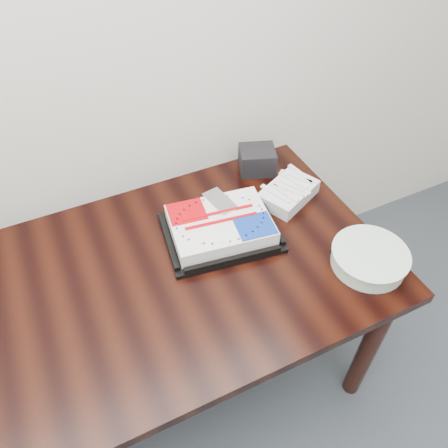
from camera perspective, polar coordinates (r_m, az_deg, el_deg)
name	(u,v)px	position (r m, az deg, el deg)	size (l,w,h in m)	color
table	(122,306)	(1.51, -13.13, -10.38)	(1.80, 0.90, 0.75)	black
cake_tray	(220,227)	(1.53, -0.49, -0.38)	(0.43, 0.36, 0.08)	black
plate_stack	(369,258)	(1.52, 18.43, -4.27)	(0.25, 0.25, 0.06)	white
fork_bag	(288,192)	(1.69, 8.41, 4.10)	(0.26, 0.22, 0.06)	silver
napkin_box	(257,160)	(1.81, 4.34, 8.34)	(0.14, 0.12, 0.10)	black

